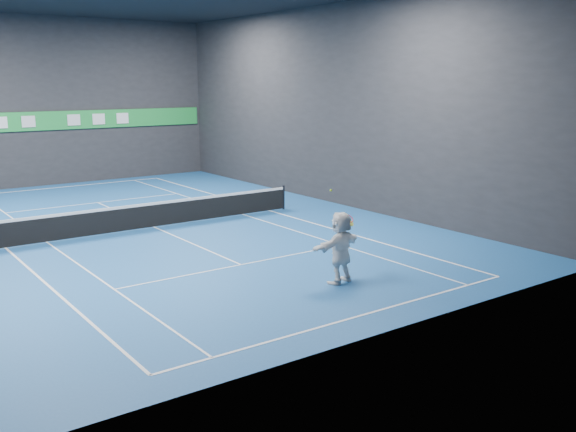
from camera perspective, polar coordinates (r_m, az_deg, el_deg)
ground at (r=25.65m, az=-11.75°, el=-1.00°), size 26.00×26.00×0.00m
wall_back at (r=37.29m, az=-20.44°, el=9.48°), size 18.00×0.10×9.00m
wall_front at (r=14.19m, az=9.82°, el=7.14°), size 18.00×0.10×9.00m
wall_right at (r=29.83m, az=4.03°, el=9.75°), size 0.10×26.00×9.00m
baseline_near at (r=15.97m, az=6.36°, el=-8.82°), size 10.98×0.08×0.01m
baseline_far at (r=36.65m, az=-19.45°, el=2.44°), size 10.98×0.08×0.01m
sideline_doubles_left at (r=24.02m, az=-23.77°, el=-2.66°), size 0.08×23.78×0.01m
sideline_doubles_right at (r=28.27m, az=-1.57°, el=0.46°), size 0.08×23.78×0.01m
sideline_singles_left at (r=24.32m, az=-20.60°, el=-2.23°), size 0.06×23.78×0.01m
sideline_singles_right at (r=27.53m, az=-3.94°, el=0.12°), size 0.06×23.78×0.01m
service_line_near at (r=20.15m, az=-4.20°, el=-4.34°), size 8.23×0.06×0.01m
service_line_far at (r=31.49m, az=-16.56°, el=1.15°), size 8.23×0.06×0.01m
center_service_line at (r=25.65m, az=-11.75°, el=-0.99°), size 0.06×12.80×0.01m
player at (r=18.18m, az=4.69°, el=-2.80°), size 2.00×1.01×2.06m
tennis_ball at (r=17.52m, az=3.83°, el=2.29°), size 0.07×0.07×0.07m
tennis_net at (r=25.53m, az=-11.80°, el=0.18°), size 12.50×0.10×1.07m
sponsor_banner at (r=37.28m, az=-20.30°, el=7.95°), size 17.64×0.11×1.00m
tennis_racket at (r=18.25m, az=5.40°, el=-0.47°), size 0.43×0.34×0.74m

